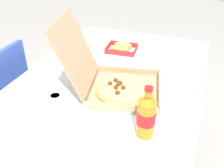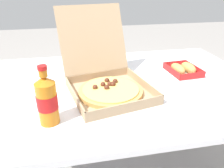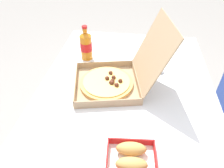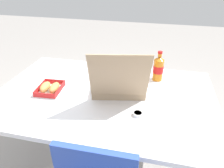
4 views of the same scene
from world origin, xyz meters
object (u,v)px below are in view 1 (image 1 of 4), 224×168
at_px(cola_bottle, 146,116).
at_px(dipping_sauce_cup, 55,97).
at_px(bread_side_box, 122,48).
at_px(paper_menu, 67,158).
at_px(pizza_box_open, 116,83).

relative_size(cola_bottle, dipping_sauce_cup, 4.00).
height_order(bread_side_box, paper_menu, bread_side_box).
height_order(cola_bottle, paper_menu, cola_bottle).
distance_m(bread_side_box, dipping_sauce_cup, 0.63).
distance_m(bread_side_box, cola_bottle, 0.78).
xyz_separation_m(bread_side_box, paper_menu, (-0.92, -0.10, -0.02)).
distance_m(paper_menu, dipping_sauce_cup, 0.38).
height_order(pizza_box_open, cola_bottle, pizza_box_open).
distance_m(pizza_box_open, bread_side_box, 0.47).
bearing_deg(dipping_sauce_cup, paper_menu, -143.10).
height_order(pizza_box_open, dipping_sauce_cup, pizza_box_open).
bearing_deg(bread_side_box, dipping_sauce_cup, 168.15).
bearing_deg(cola_bottle, bread_side_box, 25.37).
bearing_deg(bread_side_box, paper_menu, -173.74).
bearing_deg(bread_side_box, cola_bottle, -154.63).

